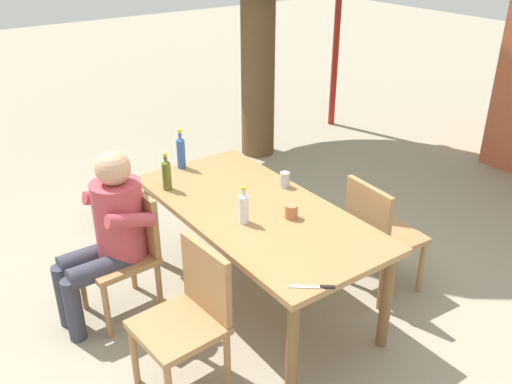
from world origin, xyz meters
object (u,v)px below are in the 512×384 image
Objects in this scene: chair_far_right at (378,232)px; backpack_by_near_side at (115,202)px; chair_near_right at (190,313)px; table_knife at (316,287)px; chair_near_left at (127,247)px; cup_steel at (285,180)px; bottle_blue at (181,151)px; bottle_olive at (167,174)px; cup_terracotta at (291,211)px; dining_table at (256,219)px; bottle_clear at (244,207)px; person_in_white_shirt at (109,230)px.

chair_far_right is 1.83× the size of backpack_by_near_side.
table_knife is (0.47, 0.50, 0.24)m from chair_near_right.
chair_near_left is 7.91× the size of cup_steel.
chair_far_right is at bearing 90.01° from chair_near_right.
bottle_blue reaches higher than bottle_olive.
cup_terracotta is (0.38, -0.25, -0.01)m from cup_steel.
table_knife is at bearing -5.76° from bottle_blue.
cup_terracotta is 0.45× the size of table_knife.
backpack_by_near_side is at bearing 162.20° from chair_near_left.
chair_far_right is 0.72m from cup_terracotta.
chair_near_right is (0.41, -0.75, -0.16)m from dining_table.
bottle_clear is 0.72m from bottle_olive.
chair_near_left is at bearing -104.19° from cup_steel.
chair_near_right is 3.16× the size of bottle_olive.
bottle_olive is (-0.70, -0.17, 0.01)m from bottle_clear.
dining_table is at bearing 164.00° from table_knife.
bottle_olive is at bearing -150.40° from dining_table.
bottle_clear is at bearing -108.52° from chair_far_right.
table_knife is (1.48, 0.08, -0.11)m from bottle_olive.
cup_steel reaches higher than dining_table.
person_in_white_shirt is 0.92m from bottle_blue.
bottle_olive is (-1.01, 0.41, 0.36)m from chair_near_right.
chair_near_left is 1.72m from chair_far_right.
dining_table is at bearing 63.95° from person_in_white_shirt.
table_knife is (1.75, -0.18, -0.13)m from bottle_blue.
cup_steel is 0.55× the size of table_knife.
cup_steel is at bearing 112.26° from dining_table.
bottle_clear is at bearing 118.01° from chair_near_right.
bottle_clear is at bearing 52.63° from person_in_white_shirt.
cup_terracotta is at bearing 52.58° from chair_near_left.
chair_near_left is at bearing -56.84° from bottle_blue.
person_in_white_shirt is at bearing -22.58° from backpack_by_near_side.
person_in_white_shirt reaches higher than cup_steel.
chair_near_left is (-0.42, -0.75, -0.16)m from dining_table.
bottle_clear is 2.73× the size of cup_terracotta.
chair_far_right is at bearing 47.13° from bottle_olive.
dining_table is 0.96m from person_in_white_shirt.
bottle_olive is 3.01× the size of cup_terracotta.
bottle_blue is (-1.28, -0.83, 0.37)m from chair_far_right.
chair_near_right is (0.84, -0.00, 0.00)m from chair_near_left.
chair_far_right is 1.03m from bottle_clear.
cup_steel is 1.20× the size of cup_terracotta.
chair_near_left is at bearing -17.80° from backpack_by_near_side.
person_in_white_shirt is (-0.42, -0.86, 0.01)m from dining_table.
person_in_white_shirt is 0.89m from bottle_clear.
cup_terracotta is at bearing 25.18° from dining_table.
person_in_white_shirt is 1.17m from cup_terracotta.
chair_near_left is 0.86m from bottle_clear.
person_in_white_shirt is 3.81× the size of bottle_blue.
chair_near_right is at bearing -10.45° from backpack_by_near_side.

